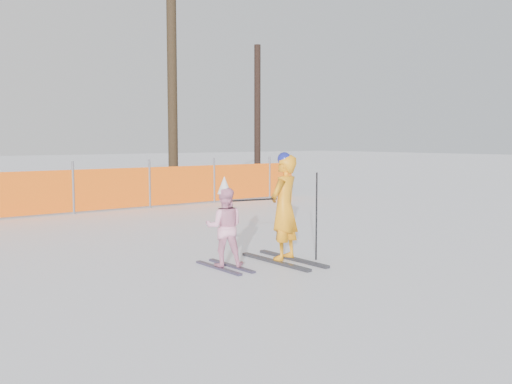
# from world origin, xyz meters

# --- Properties ---
(ground) EXTENTS (120.00, 120.00, 0.00)m
(ground) POSITION_xyz_m (0.00, 0.00, 0.00)
(ground) COLOR white
(ground) RESTS_ON ground
(adult) EXTENTS (0.64, 1.44, 1.58)m
(adult) POSITION_xyz_m (0.25, 0.16, 0.78)
(adult) COLOR black
(adult) RESTS_ON ground
(child) EXTENTS (0.66, 1.02, 1.26)m
(child) POSITION_xyz_m (-0.66, 0.35, 0.58)
(child) COLOR black
(child) RESTS_ON ground
(ski_poles) EXTENTS (1.25, 0.39, 1.28)m
(ski_poles) POSITION_xyz_m (0.39, 0.06, 0.74)
(ski_poles) COLOR black
(ski_poles) RESTS_ON ground
(safety_fence) EXTENTS (16.91, 0.06, 1.25)m
(safety_fence) POSITION_xyz_m (-1.81, 7.25, 0.56)
(safety_fence) COLOR #595960
(safety_fence) RESTS_ON ground
(tree_trunks) EXTENTS (9.48, 1.87, 7.14)m
(tree_trunks) POSITION_xyz_m (3.28, 10.44, 3.14)
(tree_trunks) COLOR #2E2214
(tree_trunks) RESTS_ON ground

